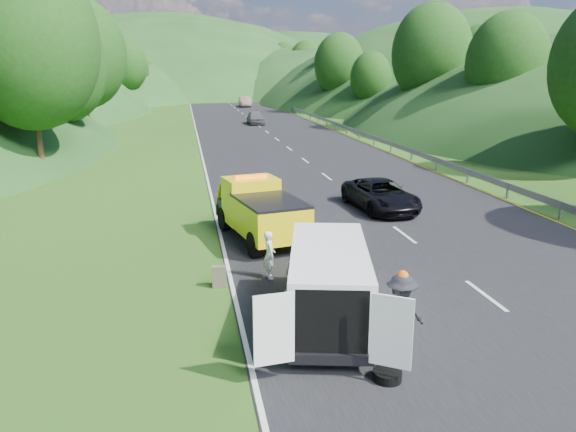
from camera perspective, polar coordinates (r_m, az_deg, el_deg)
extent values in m
plane|color=#38661E|center=(17.26, 7.39, -6.23)|extent=(320.00, 320.00, 0.00)
cube|color=black|center=(56.23, -2.13, 8.52)|extent=(14.00, 200.00, 0.02)
cube|color=gray|center=(69.80, 2.38, 9.73)|extent=(0.06, 140.00, 1.52)
cylinder|color=black|center=(22.07, -6.47, -0.29)|extent=(0.50, 0.94, 0.90)
cylinder|color=black|center=(22.58, -2.32, 0.14)|extent=(0.50, 0.94, 0.90)
cylinder|color=black|center=(18.78, -3.38, -2.93)|extent=(0.50, 0.94, 0.90)
cylinder|color=black|center=(19.38, 1.38, -2.34)|extent=(0.50, 0.94, 0.90)
cube|color=yellow|center=(21.40, -3.77, 1.65)|extent=(2.19, 1.81, 1.71)
cube|color=yellow|center=(19.61, -1.84, -0.23)|extent=(2.58, 3.40, 1.17)
cube|color=black|center=(19.46, -1.86, 1.56)|extent=(2.58, 3.40, 0.09)
cube|color=black|center=(22.51, -4.64, 1.00)|extent=(1.98, 1.43, 0.63)
cube|color=black|center=(23.05, -5.05, 0.86)|extent=(1.88, 0.57, 0.45)
cube|color=yellow|center=(22.67, -4.92, 2.61)|extent=(1.90, 1.07, 0.98)
cube|color=orange|center=(21.21, -3.81, 4.01)|extent=(1.28, 0.49, 0.14)
cube|color=black|center=(21.91, -4.32, 2.79)|extent=(1.68, 0.43, 0.81)
cylinder|color=black|center=(15.43, 0.99, -7.31)|extent=(0.42, 0.75, 0.71)
cylinder|color=black|center=(15.47, 6.92, -7.36)|extent=(0.42, 0.75, 0.71)
cylinder|color=black|center=(12.70, 0.60, -12.41)|extent=(0.42, 0.75, 0.71)
cylinder|color=black|center=(12.75, 7.93, -12.44)|extent=(0.42, 0.75, 0.71)
cube|color=white|center=(13.64, 4.17, -6.60)|extent=(2.79, 4.88, 1.63)
cube|color=white|center=(16.04, 3.92, -4.61)|extent=(1.90, 1.17, 0.88)
cube|color=black|center=(15.65, 3.98, -2.39)|extent=(1.66, 0.66, 0.73)
cube|color=black|center=(11.58, 4.47, -10.66)|extent=(1.48, 0.42, 1.41)
cube|color=white|center=(11.24, -1.44, -11.45)|extent=(0.84, 0.16, 1.50)
cube|color=white|center=(11.32, 10.46, -11.49)|extent=(0.73, 0.50, 1.50)
cube|color=black|center=(11.86, 4.40, -14.31)|extent=(1.75, 0.52, 0.22)
imported|color=white|center=(17.08, -1.89, -6.34)|extent=(0.43, 0.56, 1.47)
imported|color=tan|center=(16.01, 0.40, -7.82)|extent=(0.53, 0.46, 0.93)
imported|color=black|center=(13.08, 11.16, -13.60)|extent=(1.36, 1.02, 1.87)
cube|color=brown|center=(16.42, -6.99, -6.14)|extent=(0.42, 0.26, 0.64)
cylinder|color=black|center=(12.07, 10.02, -16.13)|extent=(0.60, 0.60, 0.20)
imported|color=black|center=(25.50, 9.34, 0.63)|extent=(2.63, 4.96, 1.33)
imported|color=#4B4D50|center=(64.26, -3.31, 9.28)|extent=(1.76, 4.36, 1.49)
imported|color=brown|center=(93.74, -4.38, 11.00)|extent=(1.69, 4.85, 1.60)
imported|color=#AB6B55|center=(111.36, -6.16, 11.55)|extent=(1.92, 4.73, 1.37)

